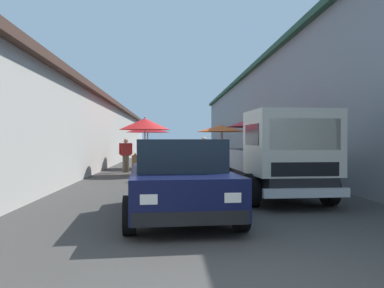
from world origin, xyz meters
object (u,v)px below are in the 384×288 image
at_px(parked_scooter, 262,166).
at_px(plastic_stool, 139,172).
at_px(fruit_stall_near_right, 144,131).
at_px(vendor_by_crates, 126,153).
at_px(hatchback_car, 178,177).
at_px(vendor_in_shade, 204,155).
at_px(fruit_stall_far_right, 223,132).
at_px(delivery_truck, 280,157).
at_px(fruit_stall_mid_lane, 220,134).
at_px(fruit_stall_far_left, 265,125).
at_px(fruit_stall_near_left, 147,135).

distance_m(parked_scooter, plastic_stool, 4.67).
height_order(fruit_stall_near_right, parked_scooter, fruit_stall_near_right).
bearing_deg(vendor_by_crates, hatchback_car, -167.96).
relative_size(vendor_by_crates, vendor_in_shade, 0.97).
height_order(fruit_stall_far_right, delivery_truck, fruit_stall_far_right).
distance_m(fruit_stall_mid_lane, fruit_stall_far_right, 4.24).
xyz_separation_m(fruit_stall_far_right, fruit_stall_far_left, (-9.75, -0.07, 0.03)).
xyz_separation_m(fruit_stall_near_right, fruit_stall_far_left, (-3.38, -4.28, 0.11)).
distance_m(fruit_stall_far_right, hatchback_car, 15.51).
relative_size(hatchback_car, vendor_in_shade, 2.59).
bearing_deg(vendor_by_crates, fruit_stall_far_right, -44.30).
height_order(fruit_stall_far_right, fruit_stall_far_left, fruit_stall_far_left).
bearing_deg(fruit_stall_near_left, delivery_truck, -160.98).
relative_size(fruit_stall_near_left, vendor_by_crates, 1.49).
bearing_deg(fruit_stall_far_left, delivery_truck, 170.96).
relative_size(fruit_stall_mid_lane, delivery_truck, 0.47).
height_order(fruit_stall_near_left, hatchback_car, fruit_stall_near_left).
height_order(hatchback_car, plastic_stool, hatchback_car).
bearing_deg(vendor_in_shade, fruit_stall_near_right, 46.42).
relative_size(fruit_stall_far_right, delivery_truck, 0.55).
xyz_separation_m(hatchback_car, plastic_stool, (6.01, 1.21, -0.41)).
distance_m(vendor_by_crates, vendor_in_shade, 4.63).
relative_size(fruit_stall_far_left, fruit_stall_near_left, 1.15).
height_order(fruit_stall_near_right, fruit_stall_near_left, fruit_stall_near_right).
xyz_separation_m(fruit_stall_far_right, hatchback_car, (-15.18, 2.99, -1.17)).
bearing_deg(parked_scooter, fruit_stall_near_right, 68.51).
xyz_separation_m(fruit_stall_mid_lane, fruit_stall_far_right, (4.18, -0.71, 0.17)).
bearing_deg(delivery_truck, fruit_stall_near_right, 27.05).
relative_size(fruit_stall_far_left, vendor_in_shade, 1.66).
distance_m(fruit_stall_near_left, parked_scooter, 7.41).
bearing_deg(fruit_stall_near_left, parked_scooter, -140.02).
relative_size(delivery_truck, vendor_by_crates, 3.31).
height_order(fruit_stall_near_right, vendor_in_shade, fruit_stall_near_right).
distance_m(fruit_stall_near_left, plastic_stool, 6.73).
bearing_deg(fruit_stall_near_left, hatchback_car, -173.94).
distance_m(vendor_by_crates, parked_scooter, 6.22).
distance_m(fruit_stall_mid_lane, delivery_truck, 9.42).
relative_size(fruit_stall_far_left, hatchback_car, 0.64).
relative_size(fruit_stall_far_right, parked_scooter, 1.64).
xyz_separation_m(fruit_stall_near_right, fruit_stall_far_right, (6.37, -4.22, 0.08)).
bearing_deg(fruit_stall_far_left, fruit_stall_far_right, 0.40).
height_order(fruit_stall_near_right, fruit_stall_far_left, fruit_stall_near_right).
relative_size(fruit_stall_far_right, vendor_in_shade, 1.78).
distance_m(fruit_stall_mid_lane, plastic_stool, 6.25).
bearing_deg(fruit_stall_near_left, vendor_by_crates, 163.60).
bearing_deg(vendor_by_crates, plastic_stool, -166.95).
height_order(fruit_stall_far_left, parked_scooter, fruit_stall_far_left).
relative_size(fruit_stall_near_left, parked_scooter, 1.33).
relative_size(fruit_stall_near_right, hatchback_car, 0.60).
xyz_separation_m(vendor_by_crates, parked_scooter, (-2.94, -5.47, -0.41)).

